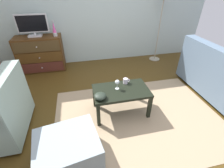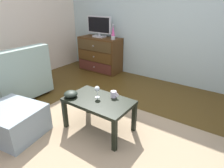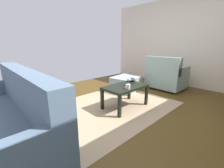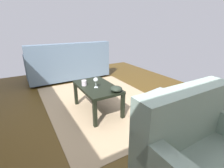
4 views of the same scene
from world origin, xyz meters
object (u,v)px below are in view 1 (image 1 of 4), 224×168
object	(u,v)px
dresser	(41,54)
lava_lamp	(54,29)
wine_glass	(117,82)
standing_lamp	(163,2)
ottoman	(68,150)
bowl_decorative	(100,96)
tv	(33,25)
coffee_table	(121,93)
mug	(126,81)

from	to	relation	value
dresser	lava_lamp	bearing A→B (deg)	-6.11
wine_glass	standing_lamp	size ratio (longest dim) A/B	0.09
standing_lamp	ottoman	bearing A→B (deg)	-132.30
bowl_decorative	standing_lamp	distance (m)	2.85
standing_lamp	wine_glass	bearing A→B (deg)	-130.70
tv	bowl_decorative	world-z (taller)	tv
tv	dresser	bearing A→B (deg)	-44.22
dresser	coffee_table	distance (m)	2.36
dresser	mug	size ratio (longest dim) A/B	8.88
coffee_table	ottoman	distance (m)	1.10
lava_lamp	coffee_table	size ratio (longest dim) A/B	0.39
lava_lamp	standing_lamp	size ratio (longest dim) A/B	0.20
dresser	ottoman	bearing A→B (deg)	-76.48
coffee_table	mug	bearing A→B (deg)	54.54
dresser	standing_lamp	world-z (taller)	standing_lamp
mug	bowl_decorative	bearing A→B (deg)	-146.64
lava_lamp	ottoman	xyz separation A→B (m)	(0.21, -2.53, -0.76)
coffee_table	bowl_decorative	xyz separation A→B (m)	(-0.35, -0.14, 0.10)
wine_glass	dresser	bearing A→B (deg)	127.18
dresser	lava_lamp	distance (m)	0.68
tv	ottoman	size ratio (longest dim) A/B	0.91
tv	ottoman	distance (m)	2.81
wine_glass	bowl_decorative	world-z (taller)	wine_glass
bowl_decorative	ottoman	world-z (taller)	bowl_decorative
lava_lamp	coffee_table	world-z (taller)	lava_lamp
coffee_table	ottoman	size ratio (longest dim) A/B	1.22
standing_lamp	coffee_table	bearing A→B (deg)	-129.03
lava_lamp	standing_lamp	world-z (taller)	standing_lamp
mug	tv	bearing A→B (deg)	132.51
mug	bowl_decorative	xyz separation A→B (m)	(-0.47, -0.31, -0.00)
tv	mug	distance (m)	2.41
coffee_table	wine_glass	distance (m)	0.19
standing_lamp	lava_lamp	bearing A→B (deg)	179.89
mug	ottoman	bearing A→B (deg)	-137.21
tv	mug	xyz separation A→B (m)	(1.58, -1.73, -0.57)
ottoman	wine_glass	bearing A→B (deg)	44.18
lava_lamp	standing_lamp	distance (m)	2.56
wine_glass	standing_lamp	bearing A→B (deg)	49.30
bowl_decorative	wine_glass	bearing A→B (deg)	31.87
lava_lamp	bowl_decorative	size ratio (longest dim) A/B	1.87
coffee_table	standing_lamp	size ratio (longest dim) A/B	0.51
bowl_decorative	standing_lamp	world-z (taller)	standing_lamp
bowl_decorative	standing_lamp	xyz separation A→B (m)	(1.83, 1.96, 0.95)
ottoman	standing_lamp	xyz separation A→B (m)	(2.30, 2.53, 1.24)
tv	standing_lamp	bearing A→B (deg)	-1.41
tv	coffee_table	distance (m)	2.49
lava_lamp	ottoman	bearing A→B (deg)	-85.18
lava_lamp	wine_glass	xyz separation A→B (m)	(0.98, -1.79, -0.40)
dresser	lava_lamp	world-z (taller)	lava_lamp
lava_lamp	coffee_table	xyz separation A→B (m)	(1.04, -1.83, -0.57)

